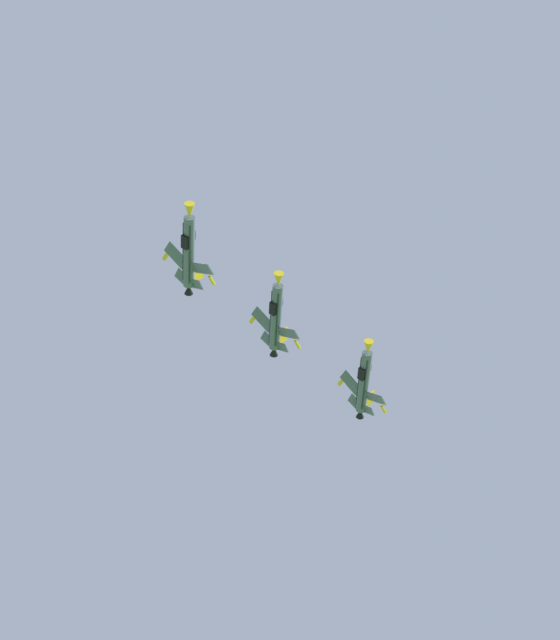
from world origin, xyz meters
The scene contains 3 objects.
fighter_jet_lead centered at (10.34, 97.74, 152.31)m, with size 8.32×15.76×6.59m.
fighter_jet_left_wing centered at (26.85, 107.25, 155.06)m, with size 8.21×15.76×6.72m.
fighter_jet_right_wing centered at (44.32, 115.04, 154.49)m, with size 7.73×15.76×7.27m.
Camera 1 is at (-5.99, 0.66, 1.88)m, focal length 67.76 mm.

